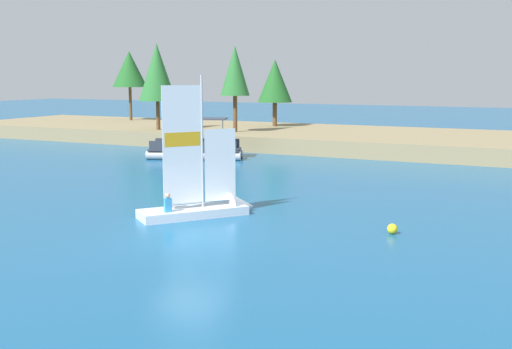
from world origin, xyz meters
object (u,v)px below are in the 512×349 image
shoreline_tree_midleft (157,72)px  sailboat (213,205)px  channel_buoy (392,229)px  shoreline_tree_midright (275,81)px  pontoon_boat (195,149)px  shoreline_tree_left (129,69)px  shoreline_tree_centre (235,71)px

shoreline_tree_midleft → sailboat: (17.54, -21.88, -5.51)m
channel_buoy → shoreline_tree_midright: bearing=121.0°
pontoon_boat → shoreline_tree_left: bearing=116.8°
shoreline_tree_centre → pontoon_boat: 9.62m
sailboat → pontoon_boat: bearing=72.1°
shoreline_tree_left → shoreline_tree_midright: shoreline_tree_left is taller
shoreline_tree_left → shoreline_tree_centre: size_ratio=1.01×
shoreline_tree_midleft → sailboat: 28.58m
shoreline_tree_midleft → channel_buoy: (25.02, -21.91, -5.74)m
pontoon_boat → sailboat: bearing=-77.5°
shoreline_tree_midleft → pontoon_boat: bearing=-42.1°
pontoon_boat → channel_buoy: bearing=-61.6°
shoreline_tree_centre → shoreline_tree_midright: (0.56, 6.62, -0.82)m
shoreline_tree_left → channel_buoy: bearing=-41.6°
shoreline_tree_left → pontoon_boat: bearing=-42.4°
shoreline_tree_midleft → sailboat: bearing=-51.3°
shoreline_tree_midright → channel_buoy: 34.70m
shoreline_tree_centre → pontoon_boat: size_ratio=1.01×
sailboat → channel_buoy: bearing=-51.5°
sailboat → shoreline_tree_midright: bearing=57.8°
shoreline_tree_midleft → channel_buoy: 33.75m
shoreline_tree_midright → pontoon_boat: size_ratio=0.87×
shoreline_tree_midleft → shoreline_tree_midright: 10.55m
pontoon_boat → channel_buoy: 22.79m
shoreline_tree_left → channel_buoy: 45.76m
shoreline_tree_midleft → pontoon_boat: shoreline_tree_midleft is taller
shoreline_tree_centre → shoreline_tree_midright: 6.69m
shoreline_tree_midright → shoreline_tree_left: bearing=177.6°
shoreline_tree_midright → sailboat: size_ratio=0.95×
shoreline_tree_midleft → shoreline_tree_centre: bearing=7.6°
shoreline_tree_midright → channel_buoy: size_ratio=15.66×
shoreline_tree_centre → shoreline_tree_midright: bearing=85.2°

